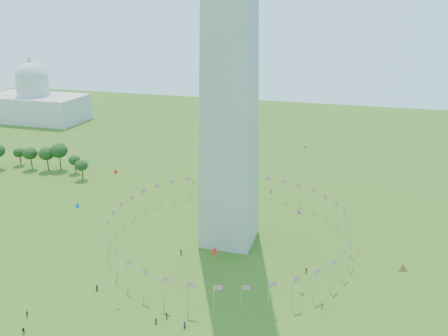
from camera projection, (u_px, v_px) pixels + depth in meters
The scene contains 4 objects.
flag_ring at pixel (229, 227), 148.18m from camera, with size 80.24×80.24×9.00m.
capitol_building at pixel (33, 88), 306.98m from camera, with size 70.00×35.00×46.00m, color beige, non-canonical shape.
kites_aloft at pixel (251, 224), 114.74m from camera, with size 108.93×65.77×39.91m.
tree_line_west at pixel (40, 159), 213.25m from camera, with size 55.34×15.99×13.20m.
Camera 1 is at (35.48, -77.93, 73.37)m, focal length 35.00 mm.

